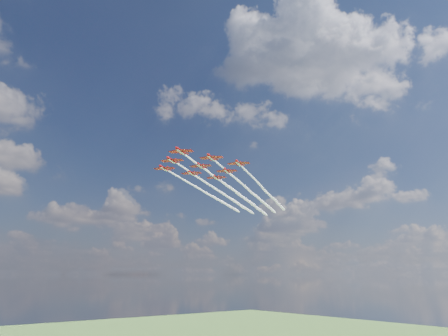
% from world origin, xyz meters
% --- Properties ---
extents(jet_lead, '(118.58, 87.04, 2.35)m').
position_xyz_m(jet_lead, '(41.27, 25.57, 83.59)').
color(jet_lead, '#AF090B').
extents(jet_row2_port, '(118.58, 87.04, 2.35)m').
position_xyz_m(jet_row2_port, '(54.14, 25.72, 83.59)').
color(jet_row2_port, '#AF090B').
extents(jet_row2_starb, '(118.58, 87.04, 2.35)m').
position_xyz_m(jet_row2_starb, '(45.38, 37.77, 83.59)').
color(jet_row2_starb, '#AF090B').
extents(jet_row3_port, '(118.58, 87.04, 2.35)m').
position_xyz_m(jet_row3_port, '(67.00, 25.87, 83.59)').
color(jet_row3_port, '#AF090B').
extents(jet_row3_centre, '(118.58, 87.04, 2.35)m').
position_xyz_m(jet_row3_centre, '(58.24, 37.92, 83.59)').
color(jet_row3_centre, '#AF090B').
extents(jet_row3_starb, '(118.58, 87.04, 2.35)m').
position_xyz_m(jet_row3_starb, '(49.49, 49.96, 83.59)').
color(jet_row3_starb, '#AF090B').
extents(jet_row4_port, '(118.58, 87.04, 2.35)m').
position_xyz_m(jet_row4_port, '(71.11, 38.06, 83.59)').
color(jet_row4_port, '#AF090B').
extents(jet_row4_starb, '(118.58, 87.04, 2.35)m').
position_xyz_m(jet_row4_starb, '(62.35, 50.11, 83.59)').
color(jet_row4_starb, '#AF090B').
extents(jet_tail, '(118.58, 87.04, 2.35)m').
position_xyz_m(jet_tail, '(75.22, 50.26, 83.59)').
color(jet_tail, '#AF090B').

